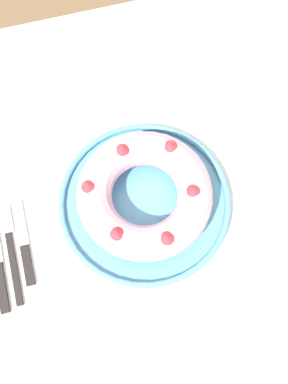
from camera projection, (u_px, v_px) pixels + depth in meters
name	position (u px, v px, depth m)	size (l,w,h in m)	color
ground_plane	(140.00, 271.00, 1.59)	(8.00, 8.00, 0.00)	brown
dining_table	(138.00, 218.00, 0.96)	(1.56, 0.97, 0.75)	silver
serving_dish	(144.00, 200.00, 0.87)	(0.33, 0.33, 0.02)	#518EB2
bundt_cake	(144.00, 192.00, 0.82)	(0.25, 0.25, 0.08)	#E09EAD
fork	(10.00, 247.00, 0.84)	(0.02, 0.19, 0.01)	black
cake_knife	(25.00, 247.00, 0.84)	(0.02, 0.17, 0.01)	black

